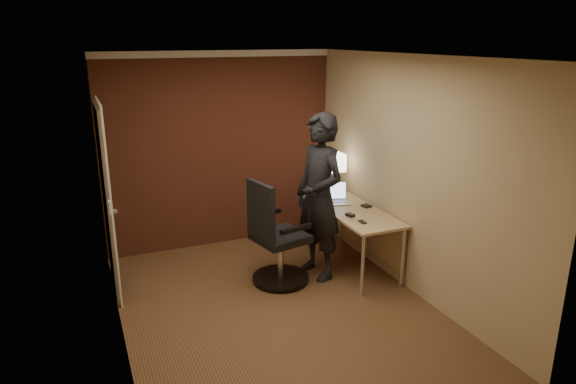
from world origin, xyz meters
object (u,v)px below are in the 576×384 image
at_px(phone, 362,222).
at_px(person, 319,197).
at_px(mouse, 350,215).
at_px(desk, 357,218).
at_px(office_chair, 275,240).
at_px(laptop, 334,197).
at_px(wallet, 366,206).
at_px(desk_lamp, 335,163).

height_order(phone, person, person).
relative_size(mouse, phone, 0.87).
bearing_deg(desk, mouse, -135.50).
bearing_deg(office_chair, phone, -23.32).
relative_size(laptop, mouse, 3.83).
xyz_separation_m(laptop, person, (-0.39, -0.37, 0.15)).
distance_m(mouse, phone, 0.22).
xyz_separation_m(wallet, office_chair, (-1.19, -0.06, -0.22)).
relative_size(desk_lamp, office_chair, 0.46).
bearing_deg(office_chair, person, 1.66).
height_order(laptop, office_chair, office_chair).
distance_m(desk_lamp, wallet, 0.72).
height_order(laptop, wallet, laptop).
bearing_deg(mouse, person, 134.77).
relative_size(phone, wallet, 1.05).
distance_m(office_chair, person, 0.69).
height_order(desk_lamp, wallet, desk_lamp).
distance_m(laptop, mouse, 0.55).
bearing_deg(laptop, phone, -94.52).
bearing_deg(phone, wallet, 56.97).
height_order(desk, office_chair, office_chair).
bearing_deg(laptop, person, -136.81).
relative_size(laptop, wallet, 3.49).
bearing_deg(office_chair, mouse, -10.34).
xyz_separation_m(laptop, phone, (-0.06, -0.76, -0.06)).
distance_m(phone, wallet, 0.54).
height_order(laptop, phone, laptop).
distance_m(mouse, wallet, 0.41).
height_order(mouse, wallet, mouse).
bearing_deg(desk, laptop, 112.01).
relative_size(wallet, office_chair, 0.09).
bearing_deg(mouse, office_chair, 153.57).
height_order(desk_lamp, phone, desk_lamp).
relative_size(mouse, wallet, 0.91).
height_order(desk, wallet, wallet).
bearing_deg(desk_lamp, wallet, -77.55).
xyz_separation_m(wallet, person, (-0.65, -0.04, 0.20)).
bearing_deg(person, desk, 82.50).
distance_m(desk, desk_lamp, 0.80).
xyz_separation_m(desk_lamp, laptop, (-0.13, -0.26, -0.35)).
xyz_separation_m(phone, person, (-0.33, 0.39, 0.21)).
bearing_deg(office_chair, desk_lamp, 31.15).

